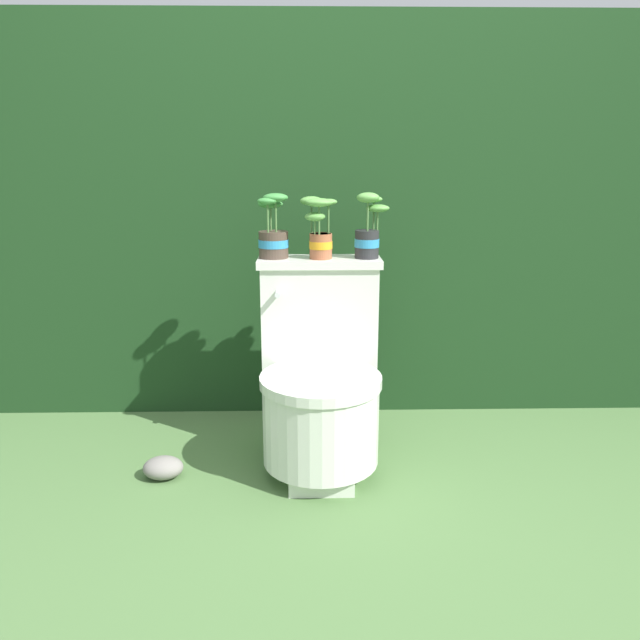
# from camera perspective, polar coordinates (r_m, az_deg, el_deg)

# --- Properties ---
(ground_plane) EXTENTS (12.00, 12.00, 0.00)m
(ground_plane) POSITION_cam_1_polar(r_m,az_deg,el_deg) (2.35, 2.52, -13.89)
(ground_plane) COLOR #4C703D
(hedge_backdrop) EXTENTS (4.30, 0.70, 1.69)m
(hedge_backdrop) POSITION_cam_1_polar(r_m,az_deg,el_deg) (3.02, 1.55, 9.41)
(hedge_backdrop) COLOR #193819
(hedge_backdrop) RESTS_ON ground
(toilet) EXTENTS (0.46, 0.53, 0.76)m
(toilet) POSITION_cam_1_polar(r_m,az_deg,el_deg) (2.28, 0.02, -5.90)
(toilet) COLOR silver
(toilet) RESTS_ON ground
(potted_plant_left) EXTENTS (0.11, 0.12, 0.24)m
(potted_plant_left) POSITION_cam_1_polar(r_m,az_deg,el_deg) (2.31, -4.31, 7.83)
(potted_plant_left) COLOR #47382D
(potted_plant_left) RESTS_ON toilet
(potted_plant_midleft) EXTENTS (0.13, 0.11, 0.22)m
(potted_plant_midleft) POSITION_cam_1_polar(r_m,az_deg,el_deg) (2.28, -0.06, 8.25)
(potted_plant_midleft) COLOR #9E5638
(potted_plant_midleft) RESTS_ON toilet
(potted_plant_middle) EXTENTS (0.13, 0.10, 0.24)m
(potted_plant_middle) POSITION_cam_1_polar(r_m,az_deg,el_deg) (2.31, 4.44, 7.95)
(potted_plant_middle) COLOR #262628
(potted_plant_middle) RESTS_ON toilet
(garden_stone) EXTENTS (0.14, 0.12, 0.08)m
(garden_stone) POSITION_cam_1_polar(r_m,az_deg,el_deg) (2.38, -14.15, -12.96)
(garden_stone) COLOR gray
(garden_stone) RESTS_ON ground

